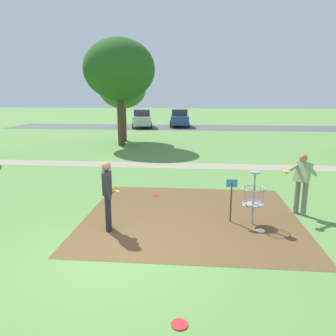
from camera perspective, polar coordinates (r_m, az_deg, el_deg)
ground_plane at (r=6.98m, az=-9.63°, el=-15.04°), size 160.00×160.00×0.00m
dirt_tee_pad at (r=8.94m, az=4.17°, el=-8.48°), size 5.73×5.31×0.01m
disc_golf_basket at (r=8.42m, az=14.61°, el=-4.81°), size 0.98×0.58×1.39m
player_foreground_watching at (r=7.87m, az=-10.73°, el=-4.23°), size 0.43×0.49×1.71m
player_throwing at (r=9.47m, az=22.77°, el=-2.01°), size 1.08×0.67×1.71m
frisbee_near_basket at (r=10.66m, az=-2.26°, el=-4.87°), size 0.22×0.22×0.02m
frisbee_by_tee at (r=10.00m, az=13.88°, el=-6.45°), size 0.26×0.26×0.02m
frisbee_far_left at (r=5.15m, az=2.04°, el=-26.09°), size 0.25×0.25×0.02m
frisbee_scattered_a at (r=8.29m, az=16.13°, el=-10.68°), size 0.22×0.22×0.02m
tree_near_left at (r=21.34m, az=-8.67°, el=16.94°), size 4.51×4.51×6.78m
tree_mid_left at (r=23.50m, az=-8.11°, el=13.83°), size 3.34×3.34×5.17m
parking_lot_strip at (r=33.68m, az=2.33°, el=7.25°), size 36.00×6.00×0.01m
parked_car_leftmost at (r=33.54m, az=-4.66°, el=8.77°), size 2.47×4.44×1.84m
parked_car_center_left at (r=34.34m, az=2.03°, el=8.90°), size 2.27×4.35×1.84m
gravel_path at (r=15.23m, az=-1.25°, el=0.50°), size 40.00×1.23×0.00m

